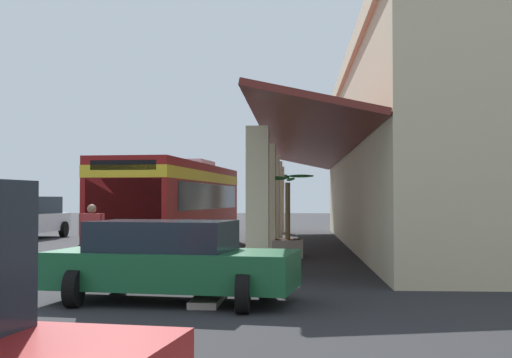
# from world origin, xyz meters

# --- Properties ---
(ground) EXTENTS (120.00, 120.00, 0.00)m
(ground) POSITION_xyz_m (0.00, 8.00, 0.00)
(ground) COLOR #262628
(curb_strip) EXTENTS (30.81, 0.50, 0.12)m
(curb_strip) POSITION_xyz_m (-0.53, 4.94, 0.06)
(curb_strip) COLOR #9E998E
(curb_strip) RESTS_ON ground
(plaza_building) EXTENTS (25.97, 15.61, 7.22)m
(plaza_building) POSITION_xyz_m (-0.53, 14.57, 3.61)
(plaza_building) COLOR #C6B793
(plaza_building) RESTS_ON ground
(transit_bus) EXTENTS (11.39, 3.54, 3.34)m
(transit_bus) POSITION_xyz_m (2.07, 2.16, 1.85)
(transit_bus) COLOR maroon
(transit_bus) RESTS_ON ground
(parked_sedan_green) EXTENTS (2.86, 4.62, 1.47)m
(parked_sedan_green) POSITION_xyz_m (14.05, 4.26, 0.75)
(parked_sedan_green) COLOR #195933
(parked_sedan_green) RESTS_ON ground
(parked_suv_white) EXTENTS (4.95, 2.49, 1.97)m
(parked_suv_white) POSITION_xyz_m (-4.40, -5.95, 1.02)
(parked_suv_white) COLOR silver
(parked_suv_white) RESTS_ON ground
(pedestrian) EXTENTS (0.49, 0.69, 1.73)m
(pedestrian) POSITION_xyz_m (9.36, 1.33, 0.98)
(pedestrian) COLOR #726651
(pedestrian) RESTS_ON ground
(potted_palm) EXTENTS (1.70, 1.61, 2.69)m
(potted_palm) POSITION_xyz_m (4.65, 6.26, 0.56)
(potted_palm) COLOR gray
(potted_palm) RESTS_ON ground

